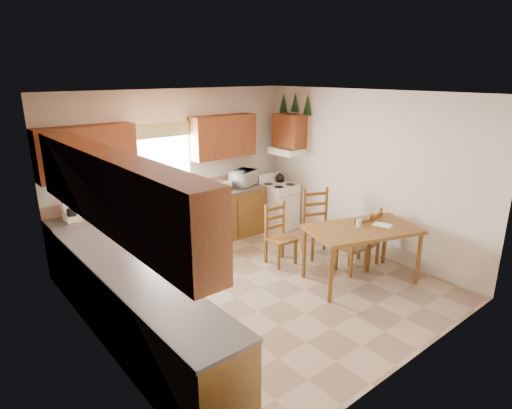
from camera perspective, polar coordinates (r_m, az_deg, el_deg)
floor at (r=6.24m, az=0.71°, el=-11.04°), size 4.50×4.50×0.00m
ceiling at (r=5.50m, az=0.81°, el=14.56°), size 4.50×4.50×0.00m
wall_left at (r=4.67m, az=-20.85°, el=-4.08°), size 4.50×4.50×0.00m
wall_right at (r=7.34m, az=14.32°, el=4.06°), size 4.50×4.50×0.00m
wall_back at (r=7.53m, az=-10.42°, el=4.64°), size 4.50×4.50×0.00m
wall_front at (r=4.36m, az=20.35°, el=-5.56°), size 4.50×4.50×0.00m
lower_cab_back at (r=7.36m, az=-11.43°, el=-3.11°), size 3.75×0.60×0.88m
lower_cab_left at (r=5.02m, az=-15.83°, el=-13.57°), size 0.60×3.60×0.88m
counter_back at (r=7.21m, az=-11.64°, el=0.32°), size 3.75×0.63×0.04m
counter_left at (r=4.81m, az=-16.28°, el=-8.85°), size 0.63×3.60×0.04m
backsplash at (r=7.43m, az=-12.76°, el=1.63°), size 3.75×0.01×0.18m
upper_cab_back_left at (r=6.68m, az=-21.63°, el=6.54°), size 1.41×0.33×0.75m
upper_cab_back_right at (r=7.75m, az=-4.40°, el=9.03°), size 1.25×0.33×0.75m
upper_cab_left at (r=4.44m, az=-18.90°, el=1.89°), size 0.33×3.60×0.75m
upper_cab_stove at (r=8.18m, az=4.47°, el=9.79°), size 0.33×0.62×0.62m
range_hood at (r=8.21m, az=4.15°, el=7.13°), size 0.44×0.62×0.12m
window_frame at (r=7.32m, az=-12.44°, el=5.77°), size 1.13×0.02×1.18m
window_pane at (r=7.32m, az=-12.42°, el=5.77°), size 1.05×0.01×1.10m
window_valance at (r=7.22m, az=-12.59°, el=9.63°), size 1.19×0.01×0.24m
sink_basin at (r=7.24m, az=-11.14°, el=0.73°), size 0.75×0.45×0.04m
pine_decal_a at (r=8.00m, az=6.87°, el=13.00°), size 0.22×0.22×0.36m
pine_decal_b at (r=8.22m, az=5.22°, el=13.45°), size 0.22×0.22×0.36m
pine_decal_c at (r=8.46m, az=3.65°, el=13.31°), size 0.22×0.22×0.36m
stove at (r=8.39m, az=3.08°, el=-0.27°), size 0.59×0.60×0.86m
coffeemaker at (r=6.63m, az=-23.42°, el=-0.54°), size 0.22×0.26×0.35m
paper_towel at (r=7.49m, az=-7.55°, el=2.30°), size 0.13×0.13×0.25m
toaster at (r=7.71m, az=-4.37°, el=2.51°), size 0.20×0.13×0.16m
microwave at (r=8.00m, az=-1.65°, el=3.56°), size 0.57×0.50×0.29m
dining_table at (r=6.45m, az=13.76°, el=-6.48°), size 1.76×1.34×0.84m
chair_near_left at (r=6.70m, az=12.71°, el=-5.07°), size 0.42×0.40×0.92m
chair_near_right at (r=6.95m, az=14.32°, el=-4.30°), size 0.47×0.45×0.94m
chair_far_left at (r=7.14m, az=8.47°, el=-2.61°), size 0.60×0.59×1.11m
chair_far_right at (r=6.81m, az=3.34°, el=-4.10°), size 0.43×0.41×0.96m
table_paper at (r=6.47m, az=16.50°, el=-2.62°), size 0.26×0.30×0.00m
table_card at (r=6.28m, az=13.53°, el=-2.41°), size 0.09×0.02×0.12m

